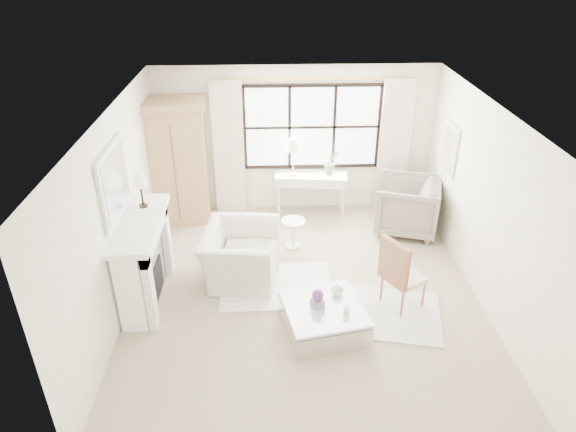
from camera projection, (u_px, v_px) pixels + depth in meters
name	position (u px, v px, depth m)	size (l,w,h in m)	color
floor	(304.00, 293.00, 7.53)	(5.50, 5.50, 0.00)	tan
ceiling	(307.00, 114.00, 6.23)	(5.50, 5.50, 0.00)	white
wall_back	(295.00, 140.00, 9.29)	(5.00, 5.00, 0.00)	white
wall_front	(328.00, 361.00, 4.47)	(5.00, 5.00, 0.00)	beige
wall_left	(118.00, 216.00, 6.79)	(5.50, 5.50, 0.00)	silver
wall_right	(489.00, 209.00, 6.97)	(5.50, 5.50, 0.00)	white
window_pane	(312.00, 127.00, 9.16)	(2.40, 0.02, 1.50)	white
window_frame	(312.00, 127.00, 9.15)	(2.50, 0.04, 1.50)	black
curtain_rod	(313.00, 79.00, 8.69)	(0.04, 0.04, 3.30)	gold
curtain_left	(229.00, 149.00, 9.21)	(0.55, 0.10, 2.47)	beige
curtain_right	(394.00, 147.00, 9.32)	(0.55, 0.10, 2.47)	silver
fireplace	(142.00, 259.00, 7.14)	(0.58, 1.66, 1.26)	white
mirror_frame	(114.00, 182.00, 6.56)	(0.05, 1.15, 0.95)	silver
mirror_glass	(116.00, 182.00, 6.56)	(0.02, 1.00, 0.80)	silver
art_frame	(450.00, 149.00, 8.36)	(0.04, 0.62, 0.82)	white
art_canvas	(448.00, 149.00, 8.36)	(0.01, 0.52, 0.72)	#BEAD93
mantel_lamp	(140.00, 181.00, 7.02)	(0.22, 0.22, 0.51)	black
armoire	(177.00, 162.00, 8.94)	(1.19, 0.82, 2.24)	tan
console_table	(311.00, 194.00, 9.50)	(1.34, 0.58, 0.80)	white
console_lamp	(293.00, 146.00, 9.01)	(0.28, 0.28, 0.69)	#C48E44
orchid_plant	(331.00, 162.00, 9.22)	(0.25, 0.20, 0.45)	#5D754E
side_table	(293.00, 230.00, 8.49)	(0.40, 0.40, 0.51)	silver
rug_left	(277.00, 286.00, 7.66)	(1.64, 1.16, 0.03)	white
rug_right	(385.00, 313.00, 7.10)	(1.51, 1.14, 0.03)	white
club_armchair	(240.00, 254.00, 7.71)	(1.22, 1.07, 0.79)	beige
wingback_chair	(407.00, 206.00, 8.93)	(1.02, 1.04, 0.95)	gray
french_chair	(402.00, 287.00, 7.14)	(0.66, 0.66, 1.08)	#AB6F47
coffee_table	(324.00, 319.00, 6.75)	(1.18, 1.18, 0.38)	silver
planter_box	(318.00, 303.00, 6.63)	(0.15, 0.15, 0.11)	gray
planter_flowers	(318.00, 295.00, 6.57)	(0.15, 0.15, 0.15)	#65317C
pillar_candle	(347.00, 310.00, 6.50)	(0.08, 0.08, 0.12)	white
coffee_vase	(337.00, 289.00, 6.84)	(0.16, 0.16, 0.17)	silver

